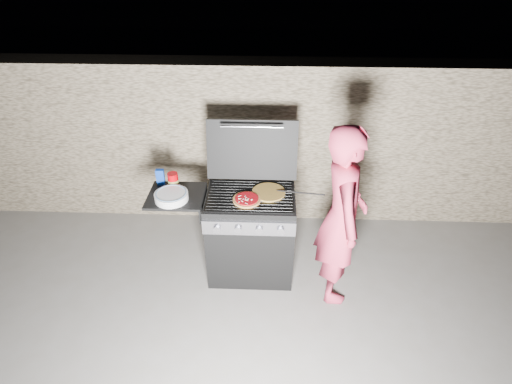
{
  "coord_description": "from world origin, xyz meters",
  "views": [
    {
      "loc": [
        0.17,
        -2.92,
        2.92
      ],
      "look_at": [
        0.05,
        0.0,
        0.95
      ],
      "focal_mm": 28.0,
      "sensor_mm": 36.0,
      "label": 1
    }
  ],
  "objects_px": {
    "person": "(342,217)",
    "pizza_topped": "(247,199)",
    "gas_grill": "(225,234)",
    "sauce_jar": "(173,180)"
  },
  "relations": [
    {
      "from": "pizza_topped",
      "to": "person",
      "type": "relative_size",
      "value": 0.14
    },
    {
      "from": "gas_grill",
      "to": "sauce_jar",
      "type": "height_order",
      "value": "sauce_jar"
    },
    {
      "from": "person",
      "to": "gas_grill",
      "type": "bearing_deg",
      "value": 78.33
    },
    {
      "from": "gas_grill",
      "to": "person",
      "type": "distance_m",
      "value": 1.13
    },
    {
      "from": "person",
      "to": "pizza_topped",
      "type": "bearing_deg",
      "value": 80.65
    },
    {
      "from": "pizza_topped",
      "to": "gas_grill",
      "type": "bearing_deg",
      "value": 160.73
    },
    {
      "from": "sauce_jar",
      "to": "person",
      "type": "bearing_deg",
      "value": -12.23
    },
    {
      "from": "sauce_jar",
      "to": "person",
      "type": "xyz_separation_m",
      "value": [
        1.5,
        -0.33,
        -0.13
      ]
    },
    {
      "from": "pizza_topped",
      "to": "person",
      "type": "height_order",
      "value": "person"
    },
    {
      "from": "gas_grill",
      "to": "pizza_topped",
      "type": "distance_m",
      "value": 0.53
    }
  ]
}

